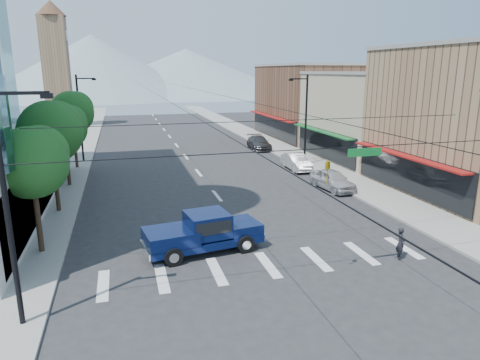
{
  "coord_description": "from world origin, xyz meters",
  "views": [
    {
      "loc": [
        -6.75,
        -16.87,
        9.3
      ],
      "look_at": [
        -0.12,
        6.94,
        3.0
      ],
      "focal_mm": 32.0,
      "sensor_mm": 36.0,
      "label": 1
    }
  ],
  "objects_px": {
    "pedestrian": "(400,243)",
    "parked_car_near": "(333,180)",
    "parked_car_mid": "(296,162)",
    "pickup_truck": "(203,232)",
    "parked_car_far": "(259,143)"
  },
  "relations": [
    {
      "from": "pedestrian",
      "to": "parked_car_near",
      "type": "relative_size",
      "value": 0.35
    },
    {
      "from": "parked_car_near",
      "to": "parked_car_mid",
      "type": "xyz_separation_m",
      "value": [
        0.0,
        7.48,
        -0.03
      ]
    },
    {
      "from": "parked_car_near",
      "to": "parked_car_mid",
      "type": "relative_size",
      "value": 1.01
    },
    {
      "from": "pickup_truck",
      "to": "parked_car_mid",
      "type": "distance_m",
      "value": 20.82
    },
    {
      "from": "pedestrian",
      "to": "parked_car_far",
      "type": "height_order",
      "value": "pedestrian"
    },
    {
      "from": "pedestrian",
      "to": "parked_car_mid",
      "type": "relative_size",
      "value": 0.36
    },
    {
      "from": "pickup_truck",
      "to": "parked_car_far",
      "type": "distance_m",
      "value": 31.08
    },
    {
      "from": "pickup_truck",
      "to": "parked_car_far",
      "type": "bearing_deg",
      "value": 57.79
    },
    {
      "from": "parked_car_near",
      "to": "parked_car_mid",
      "type": "distance_m",
      "value": 7.48
    },
    {
      "from": "pickup_truck",
      "to": "pedestrian",
      "type": "xyz_separation_m",
      "value": [
        9.49,
        -3.59,
        -0.26
      ]
    },
    {
      "from": "parked_car_mid",
      "to": "parked_car_far",
      "type": "relative_size",
      "value": 0.87
    },
    {
      "from": "pickup_truck",
      "to": "pedestrian",
      "type": "distance_m",
      "value": 10.15
    },
    {
      "from": "pickup_truck",
      "to": "parked_car_near",
      "type": "xyz_separation_m",
      "value": [
        12.37,
        9.27,
        -0.29
      ]
    },
    {
      "from": "parked_car_mid",
      "to": "pedestrian",
      "type": "bearing_deg",
      "value": -96.77
    },
    {
      "from": "pedestrian",
      "to": "parked_car_near",
      "type": "height_order",
      "value": "pedestrian"
    }
  ]
}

